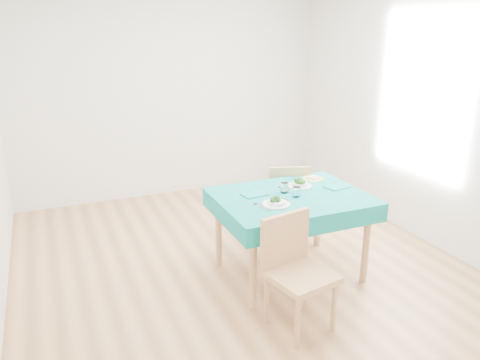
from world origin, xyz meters
name	(u,v)px	position (x,y,z in m)	size (l,w,h in m)	color
room_shell	(240,125)	(0.00, 0.00, 1.35)	(4.02, 4.52, 2.73)	#93653D
table	(290,235)	(0.35, -0.31, 0.38)	(1.28, 0.97, 0.76)	#0A6E69
chair_near	(302,263)	(0.04, -1.03, 0.54)	(0.43, 0.47, 1.07)	#AC7E50
chair_far	(286,194)	(0.67, 0.35, 0.50)	(0.40, 0.44, 1.00)	#AC7E50
bowl_near	(276,201)	(0.13, -0.46, 0.79)	(0.23, 0.23, 0.07)	white
bowl_far	(300,183)	(0.53, -0.13, 0.79)	(0.22, 0.22, 0.07)	white
fork_near	(262,207)	(0.00, -0.46, 0.76)	(0.03, 0.20, 0.00)	silver
knife_near	(286,199)	(0.26, -0.37, 0.76)	(0.02, 0.21, 0.00)	silver
fork_far	(284,190)	(0.36, -0.16, 0.76)	(0.02, 0.17, 0.00)	silver
knife_far	(337,186)	(0.86, -0.25, 0.76)	(0.02, 0.22, 0.00)	silver
napkin_near	(254,194)	(0.06, -0.17, 0.76)	(0.21, 0.15, 0.01)	#0E7A73
napkin_far	(337,187)	(0.83, -0.28, 0.76)	(0.21, 0.15, 0.01)	#0E7A73
tumbler_center	(284,188)	(0.33, -0.22, 0.80)	(0.07, 0.07, 0.09)	white
tumbler_side	(296,192)	(0.37, -0.35, 0.80)	(0.07, 0.07, 0.09)	white
side_plate	(313,179)	(0.76, 0.00, 0.76)	(0.21, 0.21, 0.01)	#B8DC6B
bread_slice	(313,177)	(0.76, 0.00, 0.78)	(0.11, 0.11, 0.02)	beige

